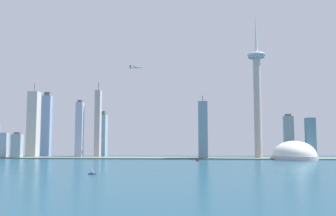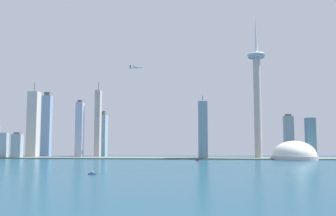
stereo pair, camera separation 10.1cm
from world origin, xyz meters
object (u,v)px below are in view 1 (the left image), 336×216
Objects in this scene: observation_tower at (257,87)px; skyscraper_2 at (311,138)px; skyscraper_4 at (203,130)px; skyscraper_7 at (46,125)px; skyscraper_9 at (289,136)px; boat_0 at (92,173)px; channel_buoy_0 at (250,169)px; skyscraper_0 at (17,146)px; boat_2 at (198,160)px; skyscraper_6 at (98,124)px; skyscraper_10 at (4,145)px; airplane at (136,67)px; stadium_dome at (294,156)px; skyscraper_5 at (80,129)px; skyscraper_3 at (33,124)px; skyscraper_1 at (103,135)px.

observation_tower reaches higher than skyscraper_2.
skyscraper_4 is (-131.88, -24.49, -103.49)m from observation_tower.
skyscraper_7 reaches higher than skyscraper_9.
boat_0 reaches higher than channel_buoy_0.
skyscraper_4 is 1.34× the size of skyscraper_9.
skyscraper_0 is 118.27m from skyscraper_7.
skyscraper_4 is at bearing 118.66° from boat_2.
skyscraper_9 is at bearing 5.91° from skyscraper_6.
boat_2 is at bearing -99.39° from skyscraper_4.
skyscraper_6 is 3.14× the size of skyscraper_10.
skyscraper_9 is at bearing 16.74° from airplane.
stadium_dome is at bearing 55.48° from boat_2.
skyscraper_5 is at bearing 173.62° from skyscraper_4.
channel_buoy_0 is at bearing -78.28° from skyscraper_4.
skyscraper_7 is at bearing 167.94° from skyscraper_4.
observation_tower is at bearing 3.94° from airplane.
skyscraper_4 is at bearing -5.07° from skyscraper_3.
observation_tower is 451.54m from skyscraper_5.
skyscraper_0 is 39.50m from skyscraper_10.
channel_buoy_0 is at bearing -29.52° from skyscraper_0.
observation_tower is 169.41m from skyscraper_4.
skyscraper_5 reaches higher than stadium_dome.
boat_2 is (470.05, -77.90, -29.49)m from skyscraper_10.
skyscraper_1 is 76.06m from skyscraper_5.
skyscraper_1 reaches higher than boat_0.
skyscraper_5 is 503.56m from channel_buoy_0.
skyscraper_10 is (-687.72, 9.57, 22.71)m from stadium_dome.
skyscraper_3 is at bearing -174.58° from skyscraper_6.
observation_tower reaches higher than boat_2.
airplane is (260.76, 13.67, 146.11)m from skyscraper_3.
skyscraper_0 is 212.69m from skyscraper_1.
skyscraper_6 is (178.32, 66.12, 56.20)m from skyscraper_0.
airplane is (93.13, -42.29, 172.90)m from skyscraper_1.
stadium_dome is 0.52× the size of skyscraper_6.
skyscraper_6 is at bearing 178.94° from skyscraper_2.
observation_tower is at bearing -1.30° from skyscraper_5.
skyscraper_1 is 1.96× the size of skyscraper_10.
skyscraper_1 is (-394.89, 69.65, -113.80)m from observation_tower.
skyscraper_10 is at bearing 166.55° from skyscraper_0.
stadium_dome is 688.16m from skyscraper_10.
skyscraper_10 is (-742.90, -47.20, -17.95)m from skyscraper_2.
skyscraper_6 reaches higher than skyscraper_7.
skyscraper_2 is 568.16m from skyscraper_5.
skyscraper_5 is 536.68m from skyscraper_9.
skyscraper_10 reaches higher than stadium_dome.
observation_tower is 35.47× the size of boat_0.
skyscraper_9 is (91.73, 79.96, -116.91)m from observation_tower.
skyscraper_10 is at bearing -176.36° from skyscraper_2.
skyscraper_3 is 1.09× the size of skyscraper_7.
observation_tower is 569.37m from skyscraper_3.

